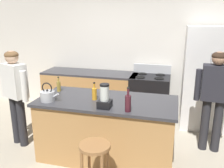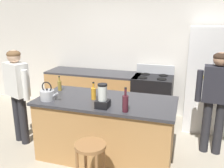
{
  "view_description": "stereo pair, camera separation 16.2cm",
  "coord_description": "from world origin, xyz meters",
  "px_view_note": "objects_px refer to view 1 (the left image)",
  "views": [
    {
      "loc": [
        0.91,
        -3.16,
        2.09
      ],
      "look_at": [
        0.0,
        0.3,
        1.06
      ],
      "focal_mm": 39.25,
      "sensor_mm": 36.0,
      "label": 1
    },
    {
      "loc": [
        1.06,
        -3.11,
        2.09
      ],
      "look_at": [
        0.0,
        0.3,
        1.06
      ],
      "focal_mm": 39.25,
      "sensor_mm": 36.0,
      "label": 2
    }
  ],
  "objects_px": {
    "bottle_wine": "(128,103)",
    "stove_range": "(150,98)",
    "refrigerator": "(209,78)",
    "bottle_soda": "(94,93)",
    "bar_stool": "(95,156)",
    "tea_kettle": "(48,96)",
    "person_by_sink_right": "(215,93)",
    "blender_appliance": "(105,98)",
    "person_by_island_left": "(15,90)",
    "bottle_vinegar": "(59,86)",
    "kitchen_island": "(107,129)"
  },
  "relations": [
    {
      "from": "person_by_sink_right",
      "to": "bottle_soda",
      "type": "relative_size",
      "value": 6.13
    },
    {
      "from": "refrigerator",
      "to": "bottle_soda",
      "type": "xyz_separation_m",
      "value": [
        -1.69,
        -1.54,
        0.06
      ]
    },
    {
      "from": "kitchen_island",
      "to": "bottle_soda",
      "type": "height_order",
      "value": "bottle_soda"
    },
    {
      "from": "refrigerator",
      "to": "bottle_vinegar",
      "type": "bearing_deg",
      "value": -151.09
    },
    {
      "from": "stove_range",
      "to": "bottle_wine",
      "type": "height_order",
      "value": "bottle_wine"
    },
    {
      "from": "blender_appliance",
      "to": "kitchen_island",
      "type": "bearing_deg",
      "value": 101.09
    },
    {
      "from": "kitchen_island",
      "to": "stove_range",
      "type": "distance_m",
      "value": 1.59
    },
    {
      "from": "kitchen_island",
      "to": "person_by_sink_right",
      "type": "xyz_separation_m",
      "value": [
        1.51,
        0.59,
        0.49
      ]
    },
    {
      "from": "stove_range",
      "to": "bottle_vinegar",
      "type": "xyz_separation_m",
      "value": [
        -1.3,
        -1.33,
        0.53
      ]
    },
    {
      "from": "bar_stool",
      "to": "blender_appliance",
      "type": "distance_m",
      "value": 0.75
    },
    {
      "from": "tea_kettle",
      "to": "bottle_wine",
      "type": "bearing_deg",
      "value": -4.61
    },
    {
      "from": "kitchen_island",
      "to": "bar_stool",
      "type": "height_order",
      "value": "kitchen_island"
    },
    {
      "from": "bottle_wine",
      "to": "bottle_vinegar",
      "type": "xyz_separation_m",
      "value": [
        -1.22,
        0.54,
        -0.03
      ]
    },
    {
      "from": "person_by_island_left",
      "to": "blender_appliance",
      "type": "relative_size",
      "value": 4.84
    },
    {
      "from": "blender_appliance",
      "to": "bottle_soda",
      "type": "bearing_deg",
      "value": 131.1
    },
    {
      "from": "bottle_soda",
      "to": "bottle_vinegar",
      "type": "xyz_separation_m",
      "value": [
        -0.67,
        0.23,
        -0.01
      ]
    },
    {
      "from": "bottle_vinegar",
      "to": "bottle_soda",
      "type": "bearing_deg",
      "value": -19.09
    },
    {
      "from": "blender_appliance",
      "to": "bar_stool",
      "type": "bearing_deg",
      "value": -85.83
    },
    {
      "from": "bottle_wine",
      "to": "stove_range",
      "type": "bearing_deg",
      "value": 87.46
    },
    {
      "from": "bar_stool",
      "to": "bottle_vinegar",
      "type": "xyz_separation_m",
      "value": [
        -0.94,
        1.03,
        0.47
      ]
    },
    {
      "from": "tea_kettle",
      "to": "bar_stool",
      "type": "bearing_deg",
      "value": -33.39
    },
    {
      "from": "bottle_wine",
      "to": "person_by_island_left",
      "type": "bearing_deg",
      "value": 169.56
    },
    {
      "from": "bottle_wine",
      "to": "bar_stool",
      "type": "bearing_deg",
      "value": -119.6
    },
    {
      "from": "stove_range",
      "to": "bottle_wine",
      "type": "bearing_deg",
      "value": -92.54
    },
    {
      "from": "bar_stool",
      "to": "tea_kettle",
      "type": "height_order",
      "value": "tea_kettle"
    },
    {
      "from": "person_by_sink_right",
      "to": "bottle_wine",
      "type": "relative_size",
      "value": 4.96
    },
    {
      "from": "stove_range",
      "to": "person_by_sink_right",
      "type": "bearing_deg",
      "value": -41.55
    },
    {
      "from": "person_by_sink_right",
      "to": "bar_stool",
      "type": "height_order",
      "value": "person_by_sink_right"
    },
    {
      "from": "kitchen_island",
      "to": "tea_kettle",
      "type": "relative_size",
      "value": 7.19
    },
    {
      "from": "stove_range",
      "to": "blender_appliance",
      "type": "height_order",
      "value": "blender_appliance"
    },
    {
      "from": "bar_stool",
      "to": "tea_kettle",
      "type": "relative_size",
      "value": 2.44
    },
    {
      "from": "bottle_wine",
      "to": "bottle_vinegar",
      "type": "bearing_deg",
      "value": 155.96
    },
    {
      "from": "stove_range",
      "to": "bottle_wine",
      "type": "distance_m",
      "value": 1.95
    },
    {
      "from": "person_by_sink_right",
      "to": "blender_appliance",
      "type": "bearing_deg",
      "value": -148.61
    },
    {
      "from": "bar_stool",
      "to": "blender_appliance",
      "type": "bearing_deg",
      "value": 94.17
    },
    {
      "from": "person_by_sink_right",
      "to": "bar_stool",
      "type": "xyz_separation_m",
      "value": [
        -1.42,
        -1.42,
        -0.43
      ]
    },
    {
      "from": "refrigerator",
      "to": "person_by_island_left",
      "type": "relative_size",
      "value": 1.21
    },
    {
      "from": "stove_range",
      "to": "person_by_island_left",
      "type": "height_order",
      "value": "person_by_island_left"
    },
    {
      "from": "refrigerator",
      "to": "person_by_island_left",
      "type": "bearing_deg",
      "value": -153.51
    },
    {
      "from": "bar_stool",
      "to": "tea_kettle",
      "type": "bearing_deg",
      "value": 146.61
    },
    {
      "from": "kitchen_island",
      "to": "tea_kettle",
      "type": "xyz_separation_m",
      "value": [
        -0.79,
        -0.25,
        0.53
      ]
    },
    {
      "from": "kitchen_island",
      "to": "bar_stool",
      "type": "xyz_separation_m",
      "value": [
        0.1,
        -0.84,
        0.07
      ]
    },
    {
      "from": "kitchen_island",
      "to": "person_by_island_left",
      "type": "height_order",
      "value": "person_by_island_left"
    },
    {
      "from": "bar_stool",
      "to": "blender_appliance",
      "type": "height_order",
      "value": "blender_appliance"
    },
    {
      "from": "kitchen_island",
      "to": "person_by_island_left",
      "type": "xyz_separation_m",
      "value": [
        -1.49,
        -0.0,
        0.48
      ]
    },
    {
      "from": "person_by_island_left",
      "to": "bottle_wine",
      "type": "relative_size",
      "value": 4.92
    },
    {
      "from": "person_by_island_left",
      "to": "bottle_soda",
      "type": "bearing_deg",
      "value": -1.47
    },
    {
      "from": "bottle_wine",
      "to": "person_by_sink_right",
      "type": "bearing_deg",
      "value": 39.44
    },
    {
      "from": "person_by_sink_right",
      "to": "person_by_island_left",
      "type": "bearing_deg",
      "value": -168.86
    },
    {
      "from": "blender_appliance",
      "to": "tea_kettle",
      "type": "bearing_deg",
      "value": 176.94
    }
  ]
}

